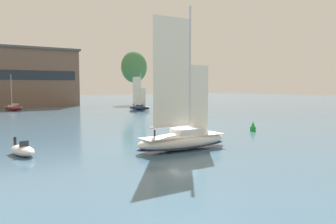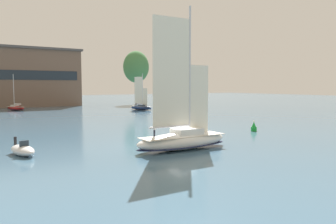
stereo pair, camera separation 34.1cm
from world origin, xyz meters
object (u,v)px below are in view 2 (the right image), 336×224
(sailboat_moored_far_slip, at_px, (16,108))
(channel_buoy, at_px, (254,127))
(sailboat_moored_mid_channel, at_px, (141,107))
(tree_shore_left, at_px, (136,67))
(motor_tender, at_px, (23,150))
(sailboat_main, at_px, (183,139))

(sailboat_moored_far_slip, bearing_deg, channel_buoy, -69.94)
(sailboat_moored_mid_channel, xyz_separation_m, sailboat_moored_far_slip, (-30.81, 18.30, -0.17))
(tree_shore_left, distance_m, sailboat_moored_far_slip, 46.33)
(sailboat_moored_far_slip, bearing_deg, motor_tender, -97.74)
(sailboat_moored_far_slip, height_order, channel_buoy, sailboat_moored_far_slip)
(sailboat_main, distance_m, motor_tender, 16.85)
(sailboat_main, relative_size, sailboat_moored_mid_channel, 1.50)
(sailboat_moored_far_slip, bearing_deg, sailboat_main, -84.84)
(sailboat_main, height_order, motor_tender, sailboat_main)
(sailboat_moored_far_slip, xyz_separation_m, channel_buoy, (24.40, -66.81, -0.06))
(tree_shore_left, height_order, sailboat_moored_mid_channel, tree_shore_left)
(sailboat_moored_mid_channel, relative_size, motor_tender, 2.28)
(sailboat_main, height_order, sailboat_moored_mid_channel, sailboat_main)
(sailboat_main, xyz_separation_m, sailboat_moored_mid_channel, (24.26, 54.29, -0.36))
(sailboat_main, relative_size, sailboat_moored_far_slip, 1.54)
(tree_shore_left, distance_m, sailboat_moored_mid_channel, 32.70)
(tree_shore_left, height_order, channel_buoy, tree_shore_left)
(tree_shore_left, xyz_separation_m, motor_tender, (-52.47, -74.92, -13.45))
(tree_shore_left, distance_m, motor_tender, 92.45)
(sailboat_main, relative_size, channel_buoy, 9.66)
(sailboat_moored_mid_channel, bearing_deg, channel_buoy, -97.53)
(sailboat_moored_mid_channel, bearing_deg, motor_tender, -129.78)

